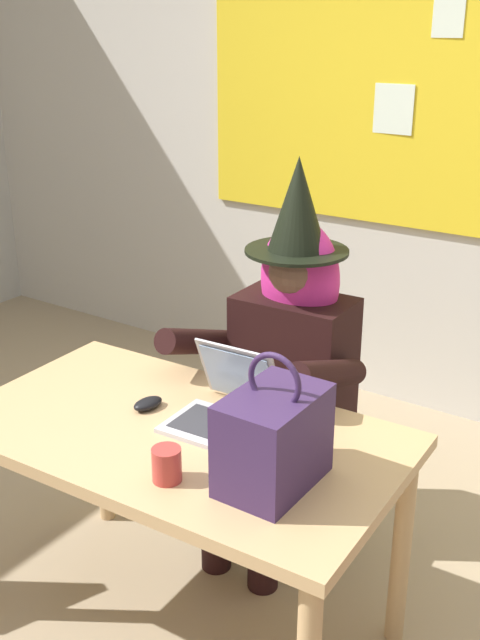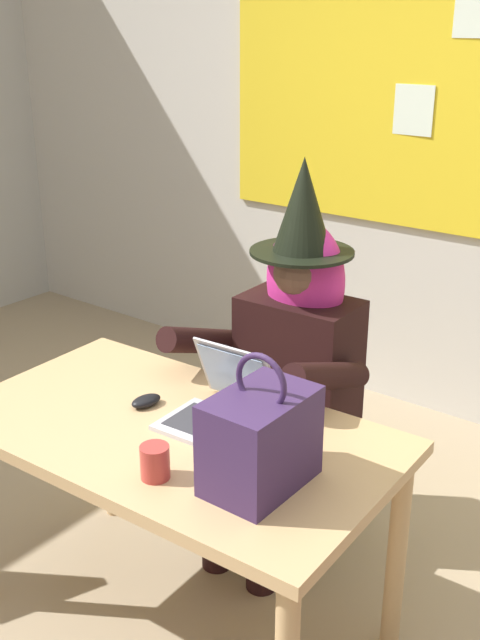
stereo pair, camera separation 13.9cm
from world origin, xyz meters
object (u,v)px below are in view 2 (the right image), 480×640
at_px(desk_main, 174,454).
at_px(person_costumed, 290,349).
at_px(computer_mouse, 146,401).
at_px(handbag, 260,439).
at_px(coffee_mug, 155,462).
at_px(laptop, 219,405).
at_px(chair_at_desk, 304,408).

bearing_deg(desk_main, person_costumed, 89.34).
relative_size(computer_mouse, handbag, 0.28).
xyz_separation_m(desk_main, coffee_mug, (0.15, -0.23, 0.14)).
xyz_separation_m(laptop, computer_mouse, (-0.24, -0.07, -0.03)).
bearing_deg(computer_mouse, laptop, 26.91).
xyz_separation_m(desk_main, laptop, (0.08, 0.12, 0.14)).
bearing_deg(chair_at_desk, coffee_mug, 3.96).
bearing_deg(desk_main, computer_mouse, 161.92).
height_order(desk_main, person_costumed, person_costumed).
relative_size(desk_main, computer_mouse, 13.29).
bearing_deg(coffee_mug, desk_main, 122.66).
xyz_separation_m(chair_at_desk, laptop, (0.08, -0.62, 0.30)).
relative_size(person_costumed, coffee_mug, 15.47).
bearing_deg(handbag, coffee_mug, -148.52).
bearing_deg(coffee_mug, laptop, 100.45).
distance_m(desk_main, computer_mouse, 0.20).
xyz_separation_m(desk_main, person_costumed, (0.01, 0.62, 0.14)).
distance_m(computer_mouse, coffee_mug, 0.42).
bearing_deg(person_costumed, laptop, 6.75).
distance_m(laptop, computer_mouse, 0.26).
bearing_deg(chair_at_desk, person_costumed, -0.69).
bearing_deg(handbag, chair_at_desk, 115.21).
distance_m(chair_at_desk, computer_mouse, 0.76).
relative_size(laptop, computer_mouse, 3.16).
bearing_deg(person_costumed, computer_mouse, -18.23).
xyz_separation_m(laptop, coffee_mug, (0.07, -0.35, -0.00)).
height_order(desk_main, handbag, handbag).
distance_m(laptop, handbag, 0.38).
bearing_deg(desk_main, handbag, -11.98).
distance_m(chair_at_desk, handbag, 0.99).
bearing_deg(coffee_mug, computer_mouse, 137.54).
relative_size(desk_main, laptop, 4.20).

